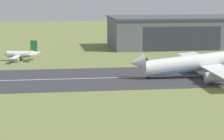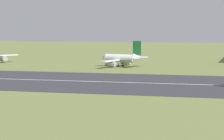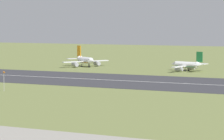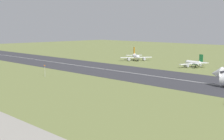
% 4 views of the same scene
% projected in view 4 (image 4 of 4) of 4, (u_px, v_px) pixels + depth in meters
% --- Properties ---
extents(ground_plane, '(710.94, 710.94, 0.00)m').
position_uv_depth(ground_plane, '(56.00, 93.00, 123.49)').
color(ground_plane, olive).
extents(runway_strip, '(470.94, 44.76, 0.06)m').
position_uv_depth(runway_strip, '(152.00, 76.00, 166.44)').
color(runway_strip, '#333338').
rests_on(runway_strip, ground_plane).
extents(runway_centreline, '(423.85, 0.70, 0.01)m').
position_uv_depth(runway_centreline, '(152.00, 76.00, 166.44)').
color(runway_centreline, silver).
rests_on(runway_centreline, runway_strip).
extents(airplane_parked_west, '(16.89, 22.91, 8.78)m').
position_uv_depth(airplane_parked_west, '(194.00, 63.00, 201.31)').
color(airplane_parked_west, white).
rests_on(airplane_parked_west, ground_plane).
extents(airplane_parked_east, '(18.66, 21.44, 10.08)m').
position_uv_depth(airplane_parked_east, '(136.00, 57.00, 239.41)').
color(airplane_parked_east, white).
rests_on(airplane_parked_east, ground_plane).
extents(windsock_pole, '(1.99, 1.91, 6.30)m').
position_uv_depth(windsock_pole, '(44.00, 66.00, 161.28)').
color(windsock_pole, '#B7B7BC').
rests_on(windsock_pole, ground_plane).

